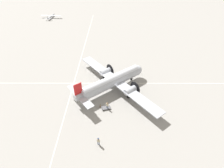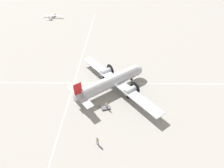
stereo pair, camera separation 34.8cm
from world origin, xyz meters
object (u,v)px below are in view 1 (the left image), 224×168
at_px(suitcase_near_door, 100,106).
at_px(airliner_main, 113,80).
at_px(light_aircraft_distant, 51,16).
at_px(baggage_cart, 106,108).
at_px(passenger_boarding, 107,105).
at_px(crew_foreground, 98,141).

bearing_deg(suitcase_near_door, airliner_main, 154.84).
distance_m(airliner_main, light_aircraft_distant, 62.21).
bearing_deg(light_aircraft_distant, baggage_cart, -148.66).
relative_size(airliner_main, light_aircraft_distant, 2.30).
height_order(airliner_main, suitcase_near_door, airliner_main).
xyz_separation_m(passenger_boarding, baggage_cart, (-0.12, -0.30, -0.87)).
height_order(crew_foreground, light_aircraft_distant, light_aircraft_distant).
xyz_separation_m(suitcase_near_door, baggage_cart, (0.52, 1.25, 0.00)).
distance_m(suitcase_near_door, baggage_cart, 1.35).
relative_size(crew_foreground, light_aircraft_distant, 0.17).
relative_size(crew_foreground, suitcase_near_door, 2.97).
xyz_separation_m(airliner_main, suitcase_near_door, (6.08, -2.86, -2.26)).
bearing_deg(crew_foreground, baggage_cart, -80.60).
xyz_separation_m(airliner_main, light_aircraft_distant, (-54.40, -30.14, -1.71)).
distance_m(crew_foreground, passenger_boarding, 8.62).
distance_m(passenger_boarding, suitcase_near_door, 1.89).
bearing_deg(airliner_main, suitcase_near_door, -152.88).
height_order(airliner_main, light_aircraft_distant, airliner_main).
bearing_deg(light_aircraft_distant, crew_foreground, -152.18).
relative_size(suitcase_near_door, light_aircraft_distant, 0.06).
relative_size(crew_foreground, passenger_boarding, 0.93).
bearing_deg(suitcase_near_door, crew_foreground, 1.41).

